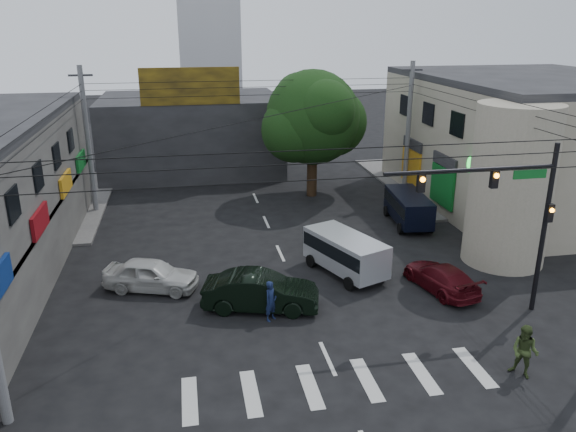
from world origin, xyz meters
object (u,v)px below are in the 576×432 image
object	(u,v)px
street_tree	(313,118)
pedestrian_olive	(525,352)
dark_sedan	(261,292)
utility_pole_far_left	(88,141)
traffic_officer	(271,301)
white_compact	(151,275)
traffic_gantry	(510,204)
maroon_sedan	(441,277)
navy_van	(408,209)
silver_minivan	(345,255)
utility_pole_far_right	(408,130)

from	to	relation	value
street_tree	pedestrian_olive	world-z (taller)	street_tree
dark_sedan	utility_pole_far_left	bearing A→B (deg)	44.70
traffic_officer	white_compact	bearing A→B (deg)	101.96
traffic_gantry	pedestrian_olive	world-z (taller)	traffic_gantry
street_tree	maroon_sedan	bearing A→B (deg)	-81.02
utility_pole_far_left	pedestrian_olive	world-z (taller)	utility_pole_far_left
dark_sedan	pedestrian_olive	distance (m)	10.43
navy_van	utility_pole_far_left	bearing A→B (deg)	78.28
pedestrian_olive	utility_pole_far_left	bearing A→B (deg)	-178.84
silver_minivan	pedestrian_olive	bearing A→B (deg)	179.84
pedestrian_olive	navy_van	bearing A→B (deg)	135.28
traffic_gantry	white_compact	size ratio (longest dim) A/B	1.57
silver_minivan	traffic_officer	distance (m)	5.68
traffic_gantry	white_compact	distance (m)	15.70
white_compact	traffic_gantry	bearing A→B (deg)	-90.48
utility_pole_far_right	maroon_sedan	world-z (taller)	utility_pole_far_right
street_tree	utility_pole_far_right	xyz separation A→B (m)	(6.50, -1.00, -0.87)
silver_minivan	traffic_officer	world-z (taller)	silver_minivan
traffic_officer	utility_pole_far_left	bearing A→B (deg)	78.77
maroon_sedan	silver_minivan	world-z (taller)	silver_minivan
street_tree	navy_van	bearing A→B (deg)	-57.87
navy_van	traffic_officer	bearing A→B (deg)	140.65
traffic_officer	maroon_sedan	bearing A→B (deg)	-31.50
silver_minivan	pedestrian_olive	world-z (taller)	silver_minivan
dark_sedan	pedestrian_olive	bearing A→B (deg)	-113.85
utility_pole_far_left	traffic_officer	bearing A→B (deg)	-60.59
traffic_gantry	pedestrian_olive	distance (m)	5.95
white_compact	maroon_sedan	distance (m)	13.19
utility_pole_far_right	pedestrian_olive	world-z (taller)	utility_pole_far_right
traffic_officer	navy_van	bearing A→B (deg)	4.26
street_tree	white_compact	distance (m)	17.42
traffic_gantry	silver_minivan	distance (m)	8.13
street_tree	traffic_officer	distance (m)	18.32
utility_pole_far_left	traffic_officer	world-z (taller)	utility_pole_far_left
pedestrian_olive	silver_minivan	bearing A→B (deg)	164.50
utility_pole_far_right	traffic_officer	distance (m)	20.26
utility_pole_far_left	silver_minivan	bearing A→B (deg)	-42.46
utility_pole_far_right	traffic_gantry	bearing A→B (deg)	-98.94
dark_sedan	navy_van	xyz separation A→B (m)	(10.21, 8.88, 0.13)
utility_pole_far_right	white_compact	distance (m)	21.20
traffic_gantry	utility_pole_far_left	world-z (taller)	utility_pole_far_left
white_compact	silver_minivan	bearing A→B (deg)	-71.34
street_tree	dark_sedan	xyz separation A→B (m)	(-5.85, -15.81, -4.67)
utility_pole_far_right	pedestrian_olive	distance (m)	21.97
utility_pole_far_right	traffic_officer	bearing A→B (deg)	-127.33
dark_sedan	pedestrian_olive	xyz separation A→B (m)	(8.18, -6.46, 0.16)
dark_sedan	maroon_sedan	xyz separation A→B (m)	(8.31, 0.27, -0.19)
street_tree	silver_minivan	distance (m)	13.87
maroon_sedan	pedestrian_olive	size ratio (longest dim) A/B	2.34
white_compact	utility_pole_far_left	bearing A→B (deg)	36.87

